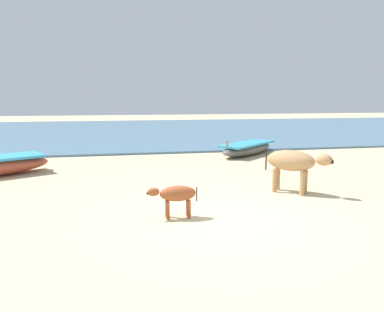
{
  "coord_description": "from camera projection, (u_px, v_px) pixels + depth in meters",
  "views": [
    {
      "loc": [
        -1.72,
        -5.8,
        2.08
      ],
      "look_at": [
        0.11,
        3.22,
        0.6
      ],
      "focal_mm": 33.66,
      "sensor_mm": 36.0,
      "label": 1
    }
  ],
  "objects": [
    {
      "name": "ground",
      "position": [
        223.0,
        219.0,
        6.29
      ],
      "size": [
        80.0,
        80.0,
        0.0
      ],
      "primitive_type": "plane",
      "color": "#CCB789"
    },
    {
      "name": "sea_water",
      "position": [
        146.0,
        130.0,
        23.23
      ],
      "size": [
        60.0,
        20.0,
        0.08
      ],
      "primitive_type": "cube",
      "color": "slate",
      "rests_on": "ground"
    },
    {
      "name": "fishing_boat_3",
      "position": [
        247.0,
        148.0,
        13.35
      ],
      "size": [
        2.95,
        2.72,
        0.65
      ],
      "rotation": [
        0.0,
        0.0,
        3.85
      ],
      "color": "#5B5651",
      "rests_on": "ground"
    },
    {
      "name": "cow_adult_tan",
      "position": [
        293.0,
        162.0,
        7.9
      ],
      "size": [
        1.25,
        1.19,
        0.96
      ],
      "rotation": [
        0.0,
        0.0,
        5.54
      ],
      "color": "tan",
      "rests_on": "ground"
    },
    {
      "name": "calf_far_rust",
      "position": [
        176.0,
        195.0,
        6.28
      ],
      "size": [
        0.9,
        0.27,
        0.58
      ],
      "rotation": [
        0.0,
        0.0,
        3.12
      ],
      "color": "#9E4C28",
      "rests_on": "ground"
    }
  ]
}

